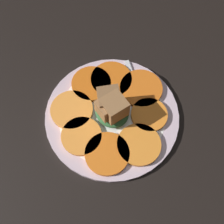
% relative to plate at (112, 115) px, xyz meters
% --- Properties ---
extents(table_slab, '(1.20, 1.20, 0.02)m').
position_rel_plate_xyz_m(table_slab, '(0.00, 0.00, -0.02)').
color(table_slab, black).
rests_on(table_slab, ground).
extents(plate, '(0.29, 0.29, 0.01)m').
position_rel_plate_xyz_m(plate, '(0.00, 0.00, 0.00)').
color(plate, silver).
rests_on(plate, table_slab).
extents(carrot_slice_0, '(0.09, 0.09, 0.01)m').
position_rel_plate_xyz_m(carrot_slice_0, '(0.07, -0.04, 0.01)').
color(carrot_slice_0, orange).
rests_on(carrot_slice_0, plate).
extents(carrot_slice_1, '(0.09, 0.09, 0.01)m').
position_rel_plate_xyz_m(carrot_slice_1, '(0.09, 0.00, 0.01)').
color(carrot_slice_1, orange).
rests_on(carrot_slice_1, plate).
extents(carrot_slice_2, '(0.09, 0.09, 0.01)m').
position_rel_plate_xyz_m(carrot_slice_2, '(0.05, 0.07, 0.01)').
color(carrot_slice_2, '#F99438').
rests_on(carrot_slice_2, plate).
extents(carrot_slice_3, '(0.08, 0.08, 0.01)m').
position_rel_plate_xyz_m(carrot_slice_3, '(-0.01, 0.08, 0.01)').
color(carrot_slice_3, orange).
rests_on(carrot_slice_3, plate).
extents(carrot_slice_4, '(0.09, 0.09, 0.01)m').
position_rel_plate_xyz_m(carrot_slice_4, '(-0.07, 0.06, 0.01)').
color(carrot_slice_4, orange).
rests_on(carrot_slice_4, plate).
extents(carrot_slice_5, '(0.09, 0.09, 0.01)m').
position_rel_plate_xyz_m(carrot_slice_5, '(-0.09, -0.01, 0.01)').
color(carrot_slice_5, orange).
rests_on(carrot_slice_5, plate).
extents(carrot_slice_6, '(0.08, 0.08, 0.01)m').
position_rel_plate_xyz_m(carrot_slice_6, '(-0.05, -0.06, 0.01)').
color(carrot_slice_6, orange).
rests_on(carrot_slice_6, plate).
extents(carrot_slice_7, '(0.09, 0.09, 0.01)m').
position_rel_plate_xyz_m(carrot_slice_7, '(0.02, -0.09, 0.01)').
color(carrot_slice_7, orange).
rests_on(carrot_slice_7, plate).
extents(center_pile, '(0.08, 0.07, 0.07)m').
position_rel_plate_xyz_m(center_pile, '(0.00, 0.00, 0.04)').
color(center_pile, '#2D6033').
rests_on(center_pile, plate).
extents(fork, '(0.19, 0.07, 0.00)m').
position_rel_plate_xyz_m(fork, '(-0.00, -0.07, 0.01)').
color(fork, silver).
rests_on(fork, plate).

